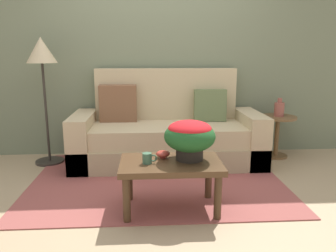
{
  "coord_description": "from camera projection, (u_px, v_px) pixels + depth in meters",
  "views": [
    {
      "loc": [
        -0.09,
        -3.1,
        1.31
      ],
      "look_at": [
        0.11,
        0.12,
        0.59
      ],
      "focal_mm": 35.75,
      "sensor_mm": 36.0,
      "label": 1
    }
  ],
  "objects": [
    {
      "name": "area_rug",
      "position": [
        157.0,
        180.0,
        3.47
      ],
      "size": [
        2.55,
        1.85,
        0.01
      ],
      "primitive_type": "cube",
      "color": "#994C47",
      "rests_on": "ground"
    },
    {
      "name": "ground_plane",
      "position": [
        158.0,
        187.0,
        3.31
      ],
      "size": [
        14.0,
        14.0,
        0.0
      ],
      "primitive_type": "plane",
      "color": "tan"
    },
    {
      "name": "couch",
      "position": [
        167.0,
        135.0,
        4.01
      ],
      "size": [
        2.21,
        0.86,
        1.11
      ],
      "color": "tan",
      "rests_on": "ground"
    },
    {
      "name": "table_vase",
      "position": [
        279.0,
        109.0,
        4.14
      ],
      "size": [
        0.12,
        0.12,
        0.23
      ],
      "color": "#934C42",
      "rests_on": "side_table"
    },
    {
      "name": "coffee_mug",
      "position": [
        148.0,
        158.0,
        2.69
      ],
      "size": [
        0.12,
        0.08,
        0.09
      ],
      "color": "#3D664C",
      "rests_on": "coffee_table"
    },
    {
      "name": "side_table",
      "position": [
        277.0,
        129.0,
        4.2
      ],
      "size": [
        0.45,
        0.45,
        0.53
      ],
      "color": "brown",
      "rests_on": "ground"
    },
    {
      "name": "floor_lamp",
      "position": [
        42.0,
        62.0,
        3.78
      ],
      "size": [
        0.34,
        0.34,
        1.47
      ],
      "color": "#2D2823",
      "rests_on": "ground"
    },
    {
      "name": "potted_plant",
      "position": [
        190.0,
        136.0,
        2.76
      ],
      "size": [
        0.43,
        0.43,
        0.33
      ],
      "color": "black",
      "rests_on": "coffee_table"
    },
    {
      "name": "snack_bowl",
      "position": [
        163.0,
        154.0,
        2.84
      ],
      "size": [
        0.12,
        0.12,
        0.06
      ],
      "color": "#B2382D",
      "rests_on": "coffee_table"
    },
    {
      "name": "wall_back",
      "position": [
        153.0,
        45.0,
        4.22
      ],
      "size": [
        6.4,
        0.12,
        2.79
      ],
      "primitive_type": "cube",
      "color": "slate",
      "rests_on": "ground"
    },
    {
      "name": "coffee_table",
      "position": [
        171.0,
        169.0,
        2.76
      ],
      "size": [
        0.83,
        0.52,
        0.43
      ],
      "color": "#442D1B",
      "rests_on": "ground"
    }
  ]
}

